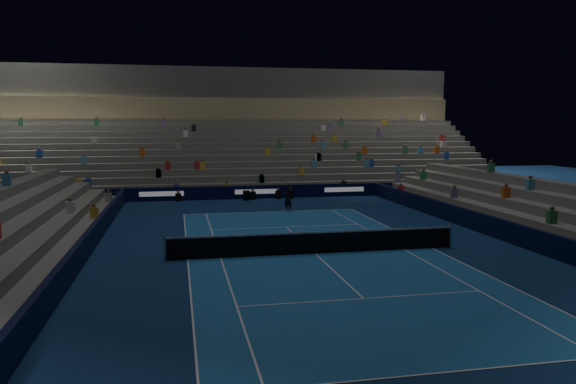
% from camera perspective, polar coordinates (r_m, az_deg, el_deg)
% --- Properties ---
extents(ground, '(90.00, 90.00, 0.00)m').
position_cam_1_polar(ground, '(24.25, 2.82, -6.39)').
color(ground, '#0C254D').
rests_on(ground, ground).
extents(court_surface, '(10.97, 23.77, 0.01)m').
position_cam_1_polar(court_surface, '(24.25, 2.82, -6.38)').
color(court_surface, '#1C589A').
rests_on(court_surface, ground).
extents(sponsor_barrier_far, '(44.00, 0.25, 1.00)m').
position_cam_1_polar(sponsor_barrier_far, '(42.08, -3.36, -0.00)').
color(sponsor_barrier_far, black).
rests_on(sponsor_barrier_far, ground).
extents(sponsor_barrier_east, '(0.25, 37.00, 1.00)m').
position_cam_1_polar(sponsor_barrier_east, '(28.10, 22.43, -4.02)').
color(sponsor_barrier_east, black).
rests_on(sponsor_barrier_east, ground).
extents(sponsor_barrier_west, '(0.25, 37.00, 1.00)m').
position_cam_1_polar(sponsor_barrier_west, '(23.74, -20.63, -5.89)').
color(sponsor_barrier_west, black).
rests_on(sponsor_barrier_west, ground).
extents(grandstand_main, '(44.00, 15.20, 11.20)m').
position_cam_1_polar(grandstand_main, '(51.14, -4.87, 4.46)').
color(grandstand_main, '#60605C').
rests_on(grandstand_main, ground).
extents(tennis_net, '(12.90, 0.10, 1.10)m').
position_cam_1_polar(tennis_net, '(24.14, 2.83, -5.23)').
color(tennis_net, '#B2B2B7').
rests_on(tennis_net, ground).
extents(tennis_player, '(0.72, 0.62, 1.68)m').
position_cam_1_polar(tennis_player, '(35.62, -0.01, -0.71)').
color(tennis_player, black).
rests_on(tennis_player, ground).
extents(broadcast_camera, '(0.58, 1.02, 0.69)m').
position_cam_1_polar(broadcast_camera, '(41.32, -4.33, -0.34)').
color(broadcast_camera, black).
rests_on(broadcast_camera, ground).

